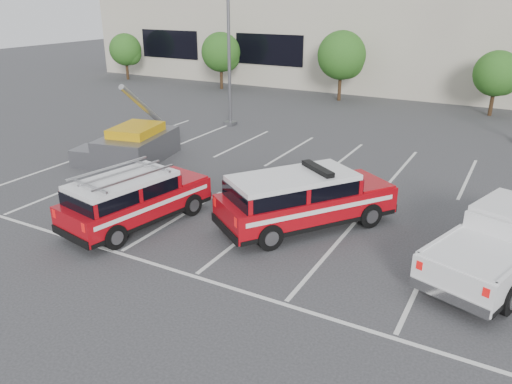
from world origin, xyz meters
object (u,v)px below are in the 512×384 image
tree_mid_left (343,57)px  tree_mid_right (498,75)px  light_pole_left (229,32)px  white_pickup (503,247)px  utility_rig (134,145)px  tree_left (222,53)px  fire_chief_suv (304,203)px  tree_far_left (127,51)px  convention_building (447,27)px  ladder_suv (134,202)px

tree_mid_left → tree_mid_right: tree_mid_left is taller
light_pole_left → tree_mid_right: bearing=37.5°
white_pickup → utility_rig: bearing=-172.0°
tree_left → fire_chief_suv: (16.20, -20.59, -1.95)m
tree_left → fire_chief_suv: size_ratio=0.76×
light_pole_left → white_pickup: 18.97m
white_pickup → tree_mid_right: bearing=113.8°
tree_far_left → white_pickup: 38.12m
white_pickup → tree_left: bearing=155.1°
tree_mid_left → light_pole_left: 10.73m
light_pole_left → tree_left: bearing=124.5°
convention_building → tree_left: size_ratio=13.58×
tree_mid_left → light_pole_left: size_ratio=0.47×
tree_mid_left → utility_rig: tree_mid_left is taller
fire_chief_suv → tree_left: bearing=163.9°
tree_far_left → white_pickup: size_ratio=0.64×
fire_chief_suv → white_pickup: size_ratio=0.94×
light_pole_left → convention_building: bearing=67.6°
tree_mid_left → light_pole_left: bearing=-107.1°
tree_left → ladder_suv: (11.31, -23.10, -2.00)m
tree_mid_left → utility_rig: size_ratio=1.05×
convention_building → white_pickup: convention_building is taller
light_pole_left → ladder_suv: size_ratio=1.97×
light_pole_left → tree_mid_left: bearing=72.9°
light_pole_left → fire_chief_suv: (9.29, -10.54, -4.37)m
white_pickup → ladder_suv: ladder_suv is taller
light_pole_left → fire_chief_suv: 14.71m
tree_mid_left → utility_rig: 18.28m
white_pickup → utility_rig: 15.77m
tree_mid_right → fire_chief_suv: tree_mid_right is taller
tree_left → fire_chief_suv: bearing=-51.8°
tree_far_left → white_pickup: tree_far_left is taller
fire_chief_suv → white_pickup: 5.87m
fire_chief_suv → ladder_suv: bearing=-117.1°
tree_far_left → utility_rig: size_ratio=0.87×
tree_far_left → ladder_suv: bearing=-47.3°
tree_far_left → white_pickup: (32.07, -20.54, -1.79)m
fire_chief_suv → utility_rig: utility_rig is taller
white_pickup → ladder_suv: bearing=-148.6°
ladder_suv → white_pickup: bearing=23.8°
tree_left → white_pickup: 30.22m
fire_chief_suv → tree_far_left: bearing=177.5°
tree_mid_right → light_pole_left: light_pole_left is taller
tree_far_left → fire_chief_suv: tree_far_left is taller
tree_mid_right → white_pickup: size_ratio=0.64×
convention_building → utility_rig: convention_building is taller
fire_chief_suv → white_pickup: (5.87, 0.05, -0.10)m
fire_chief_suv → light_pole_left: bearing=167.1°
tree_far_left → tree_mid_left: 20.01m
convention_building → fire_chief_suv: bearing=-87.9°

